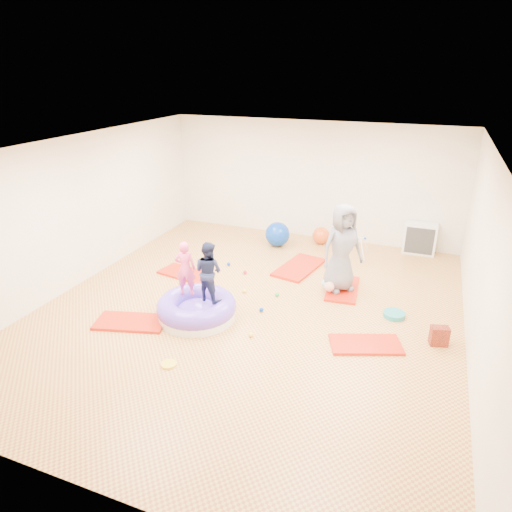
% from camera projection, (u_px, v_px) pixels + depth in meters
% --- Properties ---
extents(room, '(7.01, 8.01, 2.81)m').
position_uv_depth(room, '(249.00, 235.00, 7.46)').
color(room, gold).
rests_on(room, ground).
extents(gym_mat_front_left, '(1.26, 0.86, 0.05)m').
position_uv_depth(gym_mat_front_left, '(131.00, 322.00, 7.57)').
color(gym_mat_front_left, red).
rests_on(gym_mat_front_left, ground).
extents(gym_mat_mid_left, '(1.16, 0.73, 0.05)m').
position_uv_depth(gym_mat_mid_left, '(185.00, 273.00, 9.32)').
color(gym_mat_mid_left, red).
rests_on(gym_mat_mid_left, ground).
extents(gym_mat_center_back, '(0.90, 1.42, 0.05)m').
position_uv_depth(gym_mat_center_back, '(299.00, 267.00, 9.59)').
color(gym_mat_center_back, red).
rests_on(gym_mat_center_back, ground).
extents(gym_mat_right, '(1.19, 0.88, 0.04)m').
position_uv_depth(gym_mat_right, '(366.00, 344.00, 6.96)').
color(gym_mat_right, red).
rests_on(gym_mat_right, ground).
extents(gym_mat_rear_right, '(0.68, 1.18, 0.05)m').
position_uv_depth(gym_mat_rear_right, '(343.00, 289.00, 8.69)').
color(gym_mat_rear_right, red).
rests_on(gym_mat_rear_right, ground).
extents(inflatable_cushion, '(1.34, 1.34, 0.42)m').
position_uv_depth(inflatable_cushion, '(197.00, 309.00, 7.70)').
color(inflatable_cushion, white).
rests_on(inflatable_cushion, ground).
extents(child_pink, '(0.40, 0.32, 0.96)m').
position_uv_depth(child_pink, '(185.00, 266.00, 7.61)').
color(child_pink, '#FE4A82').
rests_on(child_pink, inflatable_cushion).
extents(child_navy, '(0.57, 0.49, 1.02)m').
position_uv_depth(child_navy, '(208.00, 269.00, 7.42)').
color(child_navy, '#1B2243').
rests_on(child_navy, inflatable_cushion).
extents(adult_caregiver, '(0.95, 0.93, 1.65)m').
position_uv_depth(adult_caregiver, '(342.00, 248.00, 8.33)').
color(adult_caregiver, slate).
rests_on(adult_caregiver, gym_mat_rear_right).
extents(infant, '(0.40, 0.40, 0.23)m').
position_uv_depth(infant, '(331.00, 284.00, 8.53)').
color(infant, '#AAC2D1').
rests_on(infant, gym_mat_rear_right).
extents(ball_pit_balls, '(2.10, 2.56, 0.08)m').
position_uv_depth(ball_pit_balls, '(234.00, 290.00, 8.62)').
color(ball_pit_balls, yellow).
rests_on(ball_pit_balls, ground).
extents(exercise_ball_blue, '(0.58, 0.58, 0.58)m').
position_uv_depth(exercise_ball_blue, '(277.00, 234.00, 10.70)').
color(exercise_ball_blue, '#0937A4').
rests_on(exercise_ball_blue, ground).
extents(exercise_ball_orange, '(0.40, 0.40, 0.40)m').
position_uv_depth(exercise_ball_orange, '(321.00, 236.00, 10.86)').
color(exercise_ball_orange, '#DB501A').
rests_on(exercise_ball_orange, ground).
extents(infant_play_gym, '(0.61, 0.58, 0.47)m').
position_uv_depth(infant_play_gym, '(354.00, 243.00, 10.10)').
color(infant_play_gym, silver).
rests_on(infant_play_gym, ground).
extents(cube_shelf, '(0.70, 0.34, 0.70)m').
position_uv_depth(cube_shelf, '(420.00, 239.00, 10.25)').
color(cube_shelf, silver).
rests_on(cube_shelf, ground).
extents(balance_disc, '(0.37, 0.37, 0.08)m').
position_uv_depth(balance_disc, '(394.00, 315.00, 7.76)').
color(balance_disc, teal).
rests_on(balance_disc, ground).
extents(backpack, '(0.30, 0.23, 0.31)m').
position_uv_depth(backpack, '(439.00, 336.00, 6.94)').
color(backpack, red).
rests_on(backpack, ground).
extents(yellow_toy, '(0.22, 0.22, 0.03)m').
position_uv_depth(yellow_toy, '(169.00, 364.00, 6.51)').
color(yellow_toy, yellow).
rests_on(yellow_toy, ground).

